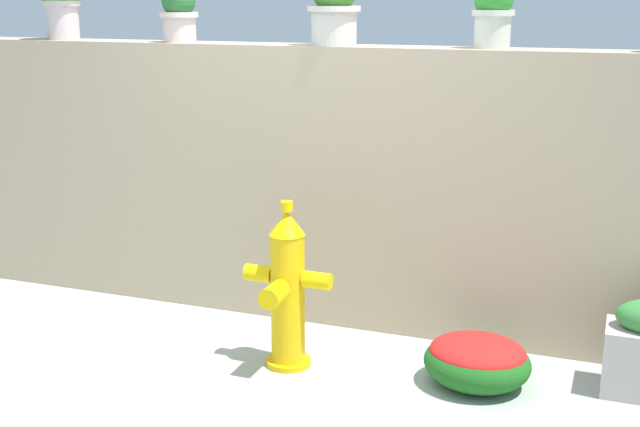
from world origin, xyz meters
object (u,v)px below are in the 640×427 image
Objects in this scene: fire_hydrant at (287,291)px; flower_bush_left at (477,359)px; potted_plant_4 at (494,7)px; potted_plant_2 at (179,9)px.

fire_hydrant is 1.67× the size of flower_bush_left.
potted_plant_4 is 1.83m from fire_hydrant.
potted_plant_4 reaches higher than fire_hydrant.
potted_plant_2 is 1.86m from fire_hydrant.
potted_plant_2 is 1.85m from potted_plant_4.
fire_hydrant reaches higher than flower_bush_left.
potted_plant_2 is at bearing 143.82° from fire_hydrant.
potted_plant_2 reaches higher than fire_hydrant.
fire_hydrant is (0.98, -0.72, -1.41)m from potted_plant_2.
potted_plant_4 reaches higher than flower_bush_left.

